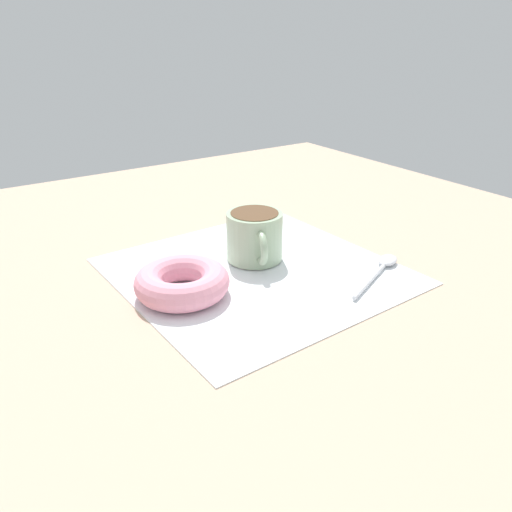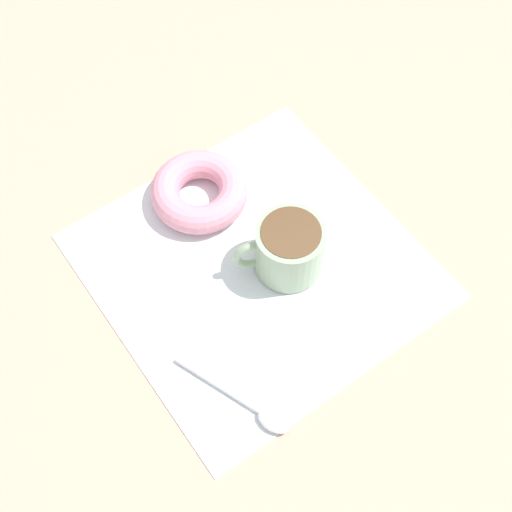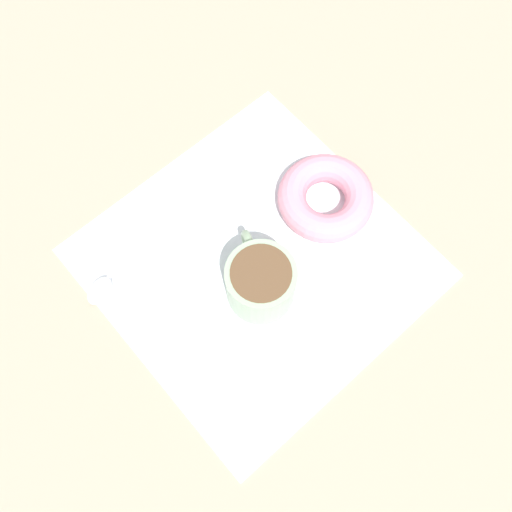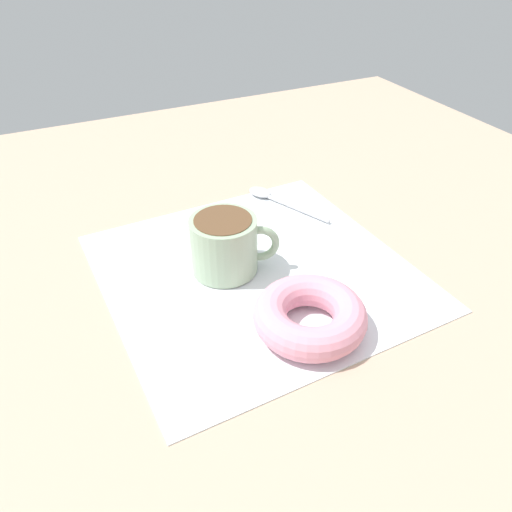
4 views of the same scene
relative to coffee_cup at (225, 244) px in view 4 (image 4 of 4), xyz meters
The scene contains 5 objects.
ground_plane 7.33cm from the coffee_cup, 40.51° to the left, with size 120.00×120.00×2.00cm, color tan.
napkin 5.04cm from the coffee_cup, 58.56° to the left, with size 33.88×33.88×0.30cm, color white.
coffee_cup is the anchor object (origin of this frame).
donut 13.59cm from the coffee_cup, 16.91° to the left, with size 11.39×11.39×3.40cm, color pink.
spoon 17.60cm from the coffee_cup, 135.45° to the left, with size 13.25×6.95×0.90cm.
Camera 4 is at (39.32, -20.65, 35.83)cm, focal length 35.00 mm.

